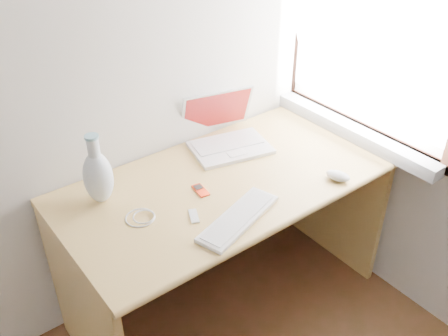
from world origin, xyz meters
TOP-DOWN VIEW (x-y plane):
  - window at (1.72, 1.30)m, footprint 0.11×0.99m
  - desk at (1.00, 1.47)m, footprint 1.43×0.72m
  - laptop at (1.15, 1.60)m, footprint 0.40×0.37m
  - external_keyboard at (0.86, 1.13)m, footprint 0.41×0.23m
  - mouse at (1.36, 1.09)m, footprint 0.09×0.12m
  - ipod at (0.85, 1.37)m, footprint 0.05×0.09m
  - cable_coil at (0.57, 1.37)m, footprint 0.13×0.13m
  - remote at (0.74, 1.25)m, footprint 0.06×0.09m
  - vase at (0.51, 1.56)m, footprint 0.12×0.12m

SIDE VIEW (x-z plane):
  - desk at x=1.00m, z-range 0.16..0.92m
  - cable_coil at x=0.57m, z-range 0.76..0.76m
  - remote at x=0.74m, z-range 0.76..0.76m
  - ipod at x=0.85m, z-range 0.76..0.77m
  - external_keyboard at x=0.86m, z-range 0.76..0.78m
  - mouse at x=1.36m, z-range 0.76..0.79m
  - laptop at x=1.15m, z-range 0.69..0.93m
  - vase at x=0.51m, z-range 0.73..1.02m
  - window at x=1.72m, z-range 0.72..1.83m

